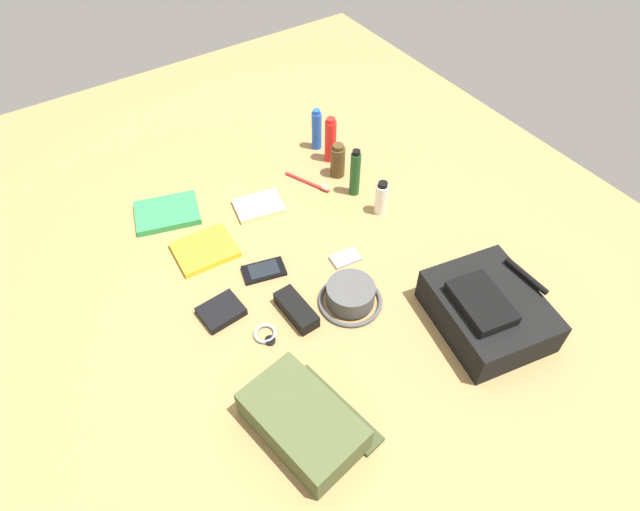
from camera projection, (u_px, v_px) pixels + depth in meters
name	position (u px, v px, depth m)	size (l,w,h in m)	color
ground_plane	(320.00, 267.00, 1.57)	(2.64, 2.02, 0.02)	olive
backpack	(487.00, 310.00, 1.38)	(0.34, 0.30, 0.13)	black
toiletry_pouch	(304.00, 421.00, 1.20)	(0.30, 0.24, 0.09)	#47512D
bucket_hat	(350.00, 296.00, 1.45)	(0.18, 0.18, 0.06)	#4A4A4A
deodorant_spray	(317.00, 130.00, 1.88)	(0.03, 0.03, 0.15)	blue
sunscreen_spray	(330.00, 140.00, 1.83)	(0.04, 0.04, 0.17)	red
cologne_bottle	(338.00, 161.00, 1.79)	(0.05, 0.05, 0.12)	#473319
shampoo_bottle	(355.00, 173.00, 1.71)	(0.03, 0.03, 0.17)	#19471E
toothpaste_tube	(381.00, 198.00, 1.67)	(0.04, 0.04, 0.12)	white
paperback_novel	(167.00, 213.00, 1.69)	(0.19, 0.23, 0.02)	#2D934C
travel_guidebook	(205.00, 250.00, 1.59)	(0.15, 0.18, 0.02)	yellow
cell_phone	(264.00, 271.00, 1.54)	(0.10, 0.13, 0.01)	black
media_player	(345.00, 258.00, 1.57)	(0.06, 0.09, 0.01)	#B7B7BC
wristwatch	(266.00, 334.00, 1.39)	(0.07, 0.06, 0.01)	#99999E
toothbrush	(310.00, 183.00, 1.80)	(0.16, 0.08, 0.02)	red
wallet	(221.00, 311.00, 1.44)	(0.09, 0.11, 0.02)	black
notepad	(259.00, 206.00, 1.72)	(0.11, 0.15, 0.02)	beige
sunglasses_case	(296.00, 310.00, 1.43)	(0.14, 0.06, 0.04)	black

